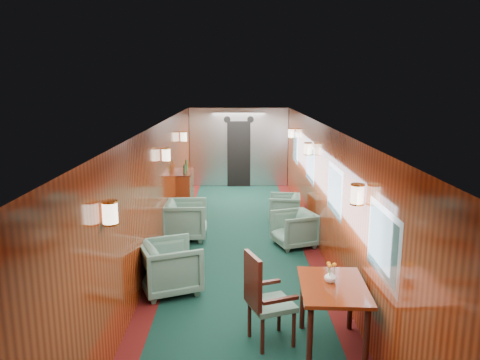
{
  "coord_description": "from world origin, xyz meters",
  "views": [
    {
      "loc": [
        -0.08,
        -8.23,
        3.14
      ],
      "look_at": [
        0.0,
        1.27,
        1.15
      ],
      "focal_mm": 35.0,
      "sensor_mm": 36.0,
      "label": 1
    }
  ],
  "objects_px": {
    "side_chair": "(263,296)",
    "armchair_left_near": "(170,267)",
    "armchair_left_far": "(185,220)",
    "dining_table": "(333,295)",
    "armchair_right_near": "(294,229)",
    "credenza": "(186,191)",
    "armchair_right_far": "(284,208)"
  },
  "relations": [
    {
      "from": "side_chair",
      "to": "armchair_left_near",
      "type": "bearing_deg",
      "value": 111.47
    },
    {
      "from": "armchair_left_near",
      "to": "armchair_left_far",
      "type": "height_order",
      "value": "armchair_left_far"
    },
    {
      "from": "dining_table",
      "to": "armchair_right_near",
      "type": "distance_m",
      "value": 3.62
    },
    {
      "from": "dining_table",
      "to": "armchair_left_near",
      "type": "relative_size",
      "value": 1.32
    },
    {
      "from": "armchair_left_near",
      "to": "armchair_right_near",
      "type": "height_order",
      "value": "armchair_left_near"
    },
    {
      "from": "armchair_left_near",
      "to": "armchair_left_far",
      "type": "distance_m",
      "value": 2.47
    },
    {
      "from": "side_chair",
      "to": "armchair_right_near",
      "type": "relative_size",
      "value": 1.54
    },
    {
      "from": "dining_table",
      "to": "credenza",
      "type": "height_order",
      "value": "credenza"
    },
    {
      "from": "side_chair",
      "to": "armchair_left_near",
      "type": "xyz_separation_m",
      "value": [
        -1.33,
        1.49,
        -0.24
      ]
    },
    {
      "from": "dining_table",
      "to": "armchair_left_far",
      "type": "relative_size",
      "value": 1.3
    },
    {
      "from": "side_chair",
      "to": "armchair_left_near",
      "type": "relative_size",
      "value": 1.35
    },
    {
      "from": "dining_table",
      "to": "side_chair",
      "type": "bearing_deg",
      "value": 174.69
    },
    {
      "from": "credenza",
      "to": "armchair_right_far",
      "type": "height_order",
      "value": "credenza"
    },
    {
      "from": "side_chair",
      "to": "credenza",
      "type": "distance_m",
      "value": 6.32
    },
    {
      "from": "side_chair",
      "to": "armchair_right_near",
      "type": "height_order",
      "value": "side_chair"
    },
    {
      "from": "credenza",
      "to": "armchair_left_near",
      "type": "bearing_deg",
      "value": -86.8
    },
    {
      "from": "side_chair",
      "to": "armchair_right_far",
      "type": "xyz_separation_m",
      "value": [
        0.78,
        5.1,
        -0.31
      ]
    },
    {
      "from": "armchair_right_far",
      "to": "armchair_right_near",
      "type": "bearing_deg",
      "value": 8.02
    },
    {
      "from": "armchair_left_far",
      "to": "armchair_right_far",
      "type": "height_order",
      "value": "armchair_left_far"
    },
    {
      "from": "armchair_left_near",
      "to": "armchair_right_far",
      "type": "distance_m",
      "value": 4.18
    },
    {
      "from": "dining_table",
      "to": "armchair_right_near",
      "type": "height_order",
      "value": "dining_table"
    },
    {
      "from": "credenza",
      "to": "armchair_right_near",
      "type": "bearing_deg",
      "value": -47.76
    },
    {
      "from": "credenza",
      "to": "dining_table",
      "type": "bearing_deg",
      "value": -68.98
    },
    {
      "from": "credenza",
      "to": "armchair_left_near",
      "type": "height_order",
      "value": "credenza"
    },
    {
      "from": "armchair_right_far",
      "to": "side_chair",
      "type": "bearing_deg",
      "value": -1.49
    },
    {
      "from": "credenza",
      "to": "armchair_left_near",
      "type": "distance_m",
      "value": 4.63
    },
    {
      "from": "armchair_left_far",
      "to": "side_chair",
      "type": "bearing_deg",
      "value": -162.83
    },
    {
      "from": "armchair_left_near",
      "to": "armchair_left_far",
      "type": "relative_size",
      "value": 0.99
    },
    {
      "from": "armchair_left_near",
      "to": "armchair_right_near",
      "type": "distance_m",
      "value": 2.92
    },
    {
      "from": "armchair_right_near",
      "to": "dining_table",
      "type": "bearing_deg",
      "value": -18.98
    },
    {
      "from": "credenza",
      "to": "armchair_left_far",
      "type": "bearing_deg",
      "value": -84.04
    },
    {
      "from": "side_chair",
      "to": "armchair_right_near",
      "type": "xyz_separation_m",
      "value": [
        0.8,
        3.49,
        -0.29
      ]
    }
  ]
}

